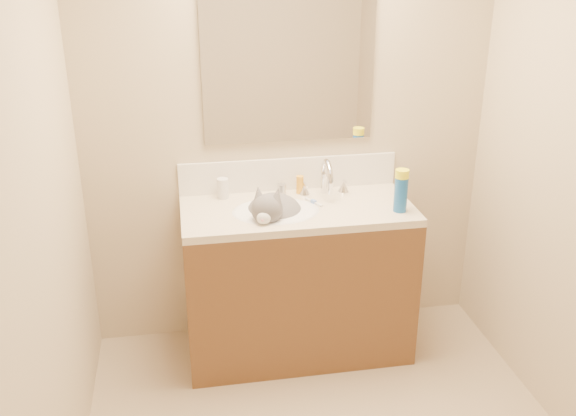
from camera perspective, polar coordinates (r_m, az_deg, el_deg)
name	(u,v)px	position (r m, az deg, el deg)	size (l,w,h in m)	color
room_shell	(353,145)	(2.21, 5.78, 5.57)	(2.24, 2.54, 2.52)	#BCAA8C
vanity_cabinet	(297,283)	(3.51, 0.83, -6.72)	(1.20, 0.55, 0.82)	brown
counter_slab	(298,211)	(3.32, 0.87, -0.24)	(1.20, 0.55, 0.04)	beige
basin	(276,223)	(3.29, -1.09, -1.38)	(0.45, 0.36, 0.14)	white
faucet	(326,180)	(3.44, 3.39, 2.46)	(0.28, 0.20, 0.21)	silver
cat	(274,215)	(3.29, -1.30, -0.60)	(0.41, 0.45, 0.33)	#585557
backsplash	(289,174)	(3.52, 0.07, 3.05)	(1.20, 0.02, 0.18)	white
mirror	(289,66)	(3.37, 0.07, 12.54)	(0.90, 0.02, 0.80)	white
pill_bottle	(223,188)	(3.43, -5.81, 1.75)	(0.06, 0.06, 0.11)	silver
pill_label	(223,190)	(3.43, -5.80, 1.57)	(0.06, 0.06, 0.04)	orange
silver_jar	(282,189)	(3.48, -0.56, 1.71)	(0.05, 0.05, 0.06)	#B7B7BC
amber_bottle	(300,185)	(3.48, 1.06, 2.08)	(0.04, 0.04, 0.10)	orange
toothbrush	(314,202)	(3.37, 2.29, 0.52)	(0.01, 0.13, 0.01)	silver
toothbrush_head	(314,202)	(3.36, 2.29, 0.58)	(0.02, 0.03, 0.02)	#698FE0
spray_can	(401,194)	(3.28, 9.99, 1.23)	(0.07, 0.07, 0.18)	#1754A4
spray_cap	(402,174)	(3.24, 10.12, 3.01)	(0.07, 0.07, 0.04)	#F7F21A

